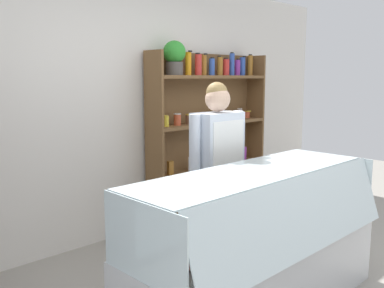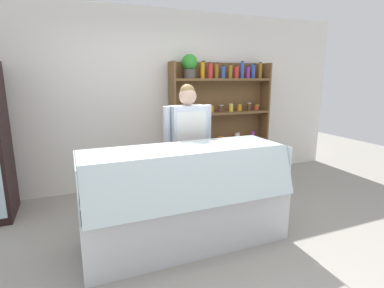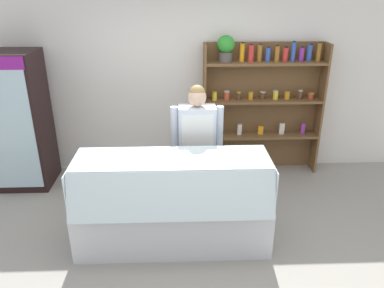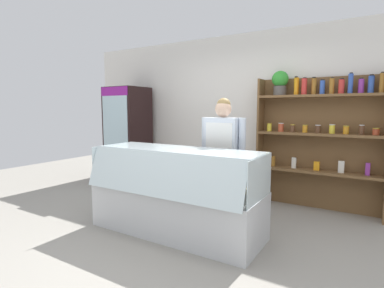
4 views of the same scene
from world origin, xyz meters
name	(u,v)px [view 1 (image 1 of 4)]	position (x,y,z in m)	size (l,w,h in m)	color
back_wall	(123,107)	(0.00, 2.06, 1.35)	(6.80, 0.10, 2.70)	white
shelving_unit	(205,121)	(1.02, 1.87, 1.15)	(1.72, 0.29, 2.04)	brown
deli_display_case	(257,267)	(-0.23, 0.13, 0.31)	(2.06, 0.81, 1.01)	silver
shop_clerk	(218,160)	(0.06, 0.79, 0.95)	(0.62, 0.25, 1.61)	#4C4233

